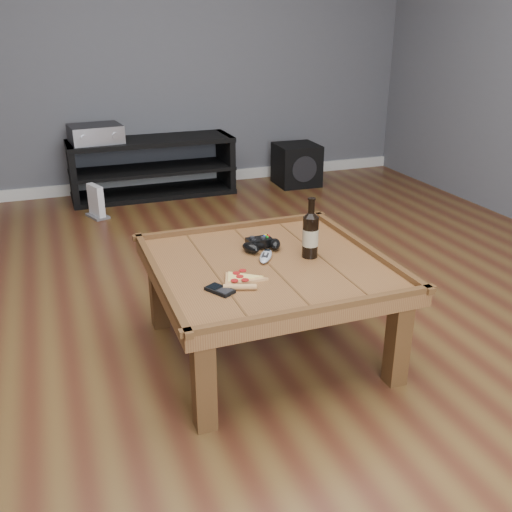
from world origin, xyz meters
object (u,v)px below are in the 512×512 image
object	(u,v)px
game_controller	(261,244)
coffee_table	(268,275)
media_console	(152,168)
pizza_slice	(240,280)
beer_bottle	(310,234)
game_console	(96,203)
av_receiver	(96,134)
remote_control	(266,256)
subwoofer	(297,165)
smartphone	(220,290)

from	to	relation	value
game_controller	coffee_table	bearing A→B (deg)	-102.84
media_console	pizza_slice	bearing A→B (deg)	-93.54
beer_bottle	game_controller	world-z (taller)	beer_bottle
pizza_slice	game_controller	bearing A→B (deg)	74.07
game_console	av_receiver	bearing A→B (deg)	58.49
media_console	pizza_slice	world-z (taller)	media_console
coffee_table	game_console	world-z (taller)	coffee_table
coffee_table	remote_control	xyz separation A→B (m)	(0.01, 0.05, 0.07)
remote_control	av_receiver	distance (m)	2.73
av_receiver	game_console	world-z (taller)	av_receiver
game_controller	subwoofer	bearing A→B (deg)	59.90
media_console	remote_control	distance (m)	2.71
pizza_slice	subwoofer	world-z (taller)	pizza_slice
remote_control	game_console	distance (m)	2.33
beer_bottle	game_console	bearing A→B (deg)	107.94
coffee_table	pizza_slice	bearing A→B (deg)	-142.25
pizza_slice	media_console	bearing A→B (deg)	105.38
coffee_table	game_controller	size ratio (longest dim) A/B	4.97
smartphone	game_console	xyz separation A→B (m)	(-0.26, 2.49, -0.34)
game_controller	av_receiver	xyz separation A→B (m)	(-0.48, 2.58, 0.10)
game_controller	smartphone	size ratio (longest dim) A/B	1.58
coffee_table	smartphone	distance (m)	0.35
pizza_slice	game_console	bearing A→B (deg)	117.31
pizza_slice	subwoofer	bearing A→B (deg)	80.42
pizza_slice	remote_control	size ratio (longest dim) A/B	1.63
game_controller	av_receiver	bearing A→B (deg)	98.08
pizza_slice	av_receiver	world-z (taller)	av_receiver
coffee_table	subwoofer	xyz separation A→B (m)	(1.33, 2.64, -0.20)
beer_bottle	subwoofer	distance (m)	2.88
beer_bottle	game_console	size ratio (longest dim) A/B	1.06
av_receiver	game_controller	bearing A→B (deg)	-85.21
game_controller	smartphone	world-z (taller)	game_controller
subwoofer	beer_bottle	bearing A→B (deg)	-111.34
game_controller	av_receiver	size ratio (longest dim) A/B	0.47
coffee_table	smartphone	xyz separation A→B (m)	(-0.28, -0.20, 0.07)
coffee_table	pizza_slice	world-z (taller)	same
smartphone	remote_control	size ratio (longest dim) A/B	0.79
media_console	av_receiver	bearing A→B (deg)	-179.33
game_console	beer_bottle	bearing A→B (deg)	-92.47
game_console	pizza_slice	bearing A→B (deg)	-102.02
media_console	game_controller	distance (m)	2.60
smartphone	game_console	size ratio (longest dim) A/B	0.51
coffee_table	game_console	distance (m)	2.37
coffee_table	beer_bottle	bearing A→B (deg)	1.21
subwoofer	game_console	bearing A→B (deg)	-167.88
beer_bottle	remote_control	size ratio (longest dim) A/B	1.66
av_receiver	game_console	size ratio (longest dim) A/B	1.70
pizza_slice	remote_control	world-z (taller)	same
beer_bottle	remote_control	bearing A→B (deg)	165.71
subwoofer	smartphone	bearing A→B (deg)	-117.82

